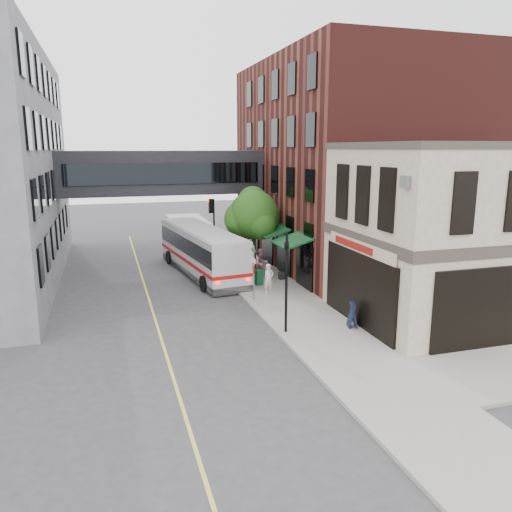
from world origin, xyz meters
TOP-DOWN VIEW (x-y plane):
  - ground at (0.00, 0.00)m, footprint 120.00×120.00m
  - sidewalk_main at (2.00, 14.00)m, footprint 4.00×60.00m
  - corner_building at (8.97, 2.00)m, footprint 10.19×8.12m
  - brick_building at (9.98, 15.00)m, footprint 13.76×18.00m
  - skyway_bridge at (-3.00, 18.00)m, footprint 14.00×3.18m
  - traffic_signal_near at (0.37, 2.00)m, footprint 0.44×0.22m
  - traffic_signal_far at (0.26, 17.00)m, footprint 0.53×0.28m
  - street_sign_pole at (0.39, 7.00)m, footprint 0.08×0.75m
  - street_tree at (2.19, 13.22)m, footprint 3.80×3.20m
  - lane_marking at (-5.00, 10.00)m, footprint 0.12×40.00m
  - bus at (-1.12, 14.00)m, footprint 3.96×11.42m
  - pedestrian_a at (1.63, 8.14)m, footprint 0.68×0.53m
  - pedestrian_b at (2.19, 11.38)m, footprint 0.99×0.81m
  - pedestrian_c at (1.58, 12.99)m, footprint 1.39×1.20m
  - newspaper_box at (1.52, 9.85)m, footprint 0.57×0.54m
  - sandwich_board at (3.55, 1.74)m, footprint 0.58×0.72m

SIDE VIEW (x-z plane):
  - ground at x=0.00m, z-range 0.00..0.00m
  - lane_marking at x=-5.00m, z-range 0.00..0.01m
  - sidewalk_main at x=2.00m, z-range 0.00..0.15m
  - newspaper_box at x=1.52m, z-range 0.15..1.06m
  - sandwich_board at x=3.55m, z-range 0.15..1.27m
  - pedestrian_a at x=1.63m, z-range 0.15..1.80m
  - pedestrian_c at x=1.58m, z-range 0.15..2.01m
  - pedestrian_b at x=2.19m, z-range 0.15..2.01m
  - bus at x=-1.12m, z-range 0.18..3.19m
  - street_sign_pole at x=0.39m, z-range 0.43..3.43m
  - traffic_signal_near at x=0.37m, z-range 0.68..5.28m
  - traffic_signal_far at x=0.26m, z-range 1.09..5.59m
  - street_tree at x=2.19m, z-range 1.11..6.71m
  - corner_building at x=8.97m, z-range -0.01..8.44m
  - skyway_bridge at x=-3.00m, z-range 5.00..8.00m
  - brick_building at x=9.98m, z-range -0.01..13.99m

